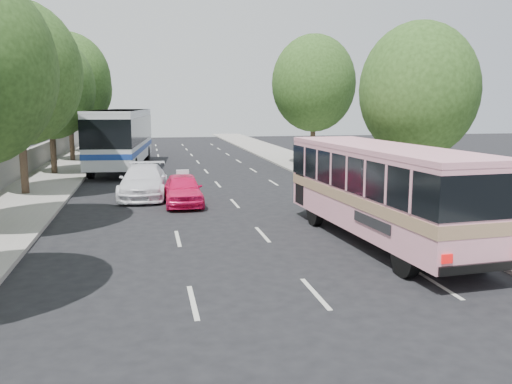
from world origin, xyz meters
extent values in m
plane|color=black|center=(0.00, 0.00, 0.00)|extent=(120.00, 120.00, 0.00)
cube|color=#9E998E|center=(-8.50, 20.00, 0.07)|extent=(4.00, 90.00, 0.15)
cube|color=#9E998E|center=(8.50, 20.00, 0.06)|extent=(4.00, 90.00, 0.12)
cube|color=#9E998E|center=(-10.30, 20.00, 0.90)|extent=(0.30, 90.00, 1.50)
cylinder|color=#38281E|center=(-8.70, 14.00, 1.90)|extent=(0.36, 0.36, 3.80)
ellipsoid|color=#254017|center=(-8.70, 14.00, 5.90)|extent=(6.00, 6.00, 6.90)
sphere|color=#254017|center=(-8.30, 13.70, 7.10)|extent=(3.90, 3.90, 3.90)
cylinder|color=#38281E|center=(-8.60, 22.00, 1.75)|extent=(0.36, 0.36, 3.50)
ellipsoid|color=#254017|center=(-8.60, 22.00, 5.43)|extent=(5.52, 5.52, 6.35)
sphere|color=#254017|center=(-8.20, 21.70, 6.53)|extent=(3.59, 3.59, 3.59)
cylinder|color=#38281E|center=(-8.50, 30.00, 2.00)|extent=(0.36, 0.36, 3.99)
ellipsoid|color=#254017|center=(-8.50, 30.00, 6.20)|extent=(6.30, 6.30, 7.24)
sphere|color=#254017|center=(-8.10, 29.70, 7.46)|extent=(4.09, 4.09, 4.09)
cylinder|color=#38281E|center=(-8.70, 38.00, 1.86)|extent=(0.36, 0.36, 3.72)
ellipsoid|color=#254017|center=(-8.70, 38.00, 5.78)|extent=(5.88, 5.88, 6.76)
sphere|color=#254017|center=(-8.30, 37.70, 6.96)|extent=(3.82, 3.82, 3.82)
cylinder|color=#38281E|center=(8.70, 8.00, 1.61)|extent=(0.36, 0.36, 3.23)
ellipsoid|color=#254017|center=(8.70, 8.00, 5.01)|extent=(5.10, 5.10, 5.87)
sphere|color=#254017|center=(9.10, 7.70, 6.04)|extent=(3.32, 3.31, 3.31)
cylinder|color=#38281E|center=(9.00, 24.00, 1.90)|extent=(0.36, 0.36, 3.80)
ellipsoid|color=#254017|center=(9.00, 24.00, 5.90)|extent=(6.00, 6.00, 6.90)
sphere|color=#254017|center=(9.40, 23.70, 7.10)|extent=(3.90, 3.90, 3.90)
cube|color=pink|center=(4.50, 2.16, 1.83)|extent=(3.17, 10.01, 2.64)
cube|color=#9E7A59|center=(4.50, 2.16, 1.53)|extent=(3.21, 10.03, 0.34)
cube|color=black|center=(4.50, 2.16, 2.32)|extent=(3.22, 10.04, 1.08)
cube|color=pink|center=(4.50, 2.16, 3.08)|extent=(3.19, 10.03, 0.16)
cylinder|color=black|center=(3.21, 5.03, 0.51)|extent=(0.37, 1.04, 1.03)
cylinder|color=black|center=(5.37, 5.19, 0.51)|extent=(0.37, 1.04, 1.03)
cylinder|color=black|center=(3.66, -1.26, 0.51)|extent=(0.37, 1.04, 1.03)
cylinder|color=black|center=(5.82, -1.10, 0.51)|extent=(0.37, 1.04, 1.03)
imported|color=#ED1458|center=(-1.31, 10.18, 0.69)|extent=(1.64, 4.07, 1.39)
imported|color=white|center=(-3.03, 12.56, 0.77)|extent=(2.55, 5.45, 1.54)
cube|color=silver|center=(-4.50, 24.51, 2.33)|extent=(4.06, 13.67, 3.42)
cube|color=black|center=(-4.50, 24.51, 2.75)|extent=(4.11, 13.71, 1.68)
cube|color=navy|center=(-4.50, 24.51, 1.46)|extent=(4.10, 13.69, 0.34)
cube|color=silver|center=(-4.50, 24.51, 3.96)|extent=(4.08, 13.69, 0.16)
cylinder|color=black|center=(-5.39, 28.87, 0.62)|extent=(0.47, 1.26, 1.23)
cylinder|color=black|center=(-2.84, 28.64, 0.62)|extent=(0.47, 1.26, 1.23)
cylinder|color=black|center=(-6.20, 19.93, 0.62)|extent=(0.47, 1.26, 1.23)
cylinder|color=black|center=(-3.65, 19.70, 0.62)|extent=(0.47, 1.26, 1.23)
cube|color=silver|center=(-5.04, 36.93, 1.86)|extent=(2.68, 10.84, 2.74)
cube|color=black|center=(-5.04, 36.93, 2.20)|extent=(2.73, 10.87, 1.35)
cube|color=navy|center=(-5.04, 36.93, 1.17)|extent=(2.72, 10.86, 0.27)
cube|color=silver|center=(-5.04, 36.93, 3.17)|extent=(2.70, 10.86, 0.13)
cylinder|color=black|center=(-6.15, 40.30, 0.49)|extent=(0.32, 1.00, 0.99)
cylinder|color=black|center=(-4.17, 40.37, 0.49)|extent=(0.32, 1.00, 0.99)
cylinder|color=black|center=(-5.89, 33.13, 0.49)|extent=(0.32, 1.00, 0.99)
cylinder|color=black|center=(-3.91, 33.20, 0.49)|extent=(0.32, 1.00, 0.99)
cube|color=silver|center=(-1.31, 10.18, 1.48)|extent=(0.55, 0.18, 0.18)
camera|label=1|loc=(-2.81, -13.78, 4.46)|focal=38.00mm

